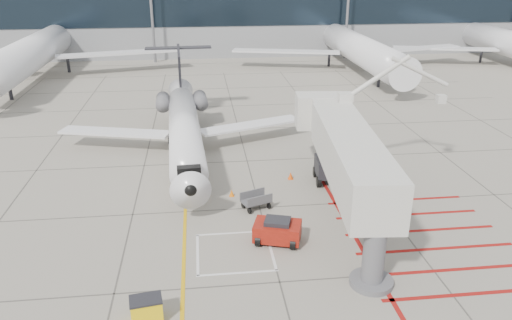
{
  "coord_description": "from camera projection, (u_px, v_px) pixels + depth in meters",
  "views": [
    {
      "loc": [
        -3.56,
        -24.27,
        14.83
      ],
      "look_at": [
        0.0,
        6.0,
        2.5
      ],
      "focal_mm": 35.0,
      "sensor_mm": 36.0,
      "label": 1
    }
  ],
  "objects": [
    {
      "name": "bg_aircraft_d",
      "position": [
        511.0,
        26.0,
        73.14
      ],
      "size": [
        33.57,
        37.3,
        11.19
      ],
      "primitive_type": null,
      "color": "silver",
      "rests_on": "ground_plane"
    },
    {
      "name": "cone_nose",
      "position": [
        232.0,
        193.0,
        33.46
      ],
      "size": [
        0.33,
        0.33,
        0.46
      ],
      "primitive_type": "cone",
      "color": "orange",
      "rests_on": "ground_plane"
    },
    {
      "name": "cone_side",
      "position": [
        291.0,
        176.0,
        36.05
      ],
      "size": [
        0.38,
        0.38,
        0.53
      ],
      "primitive_type": "cone",
      "color": "#E94F0C",
      "rests_on": "ground_plane"
    },
    {
      "name": "spill_bin",
      "position": [
        147.0,
        310.0,
        21.8
      ],
      "size": [
        1.47,
        1.1,
        1.17
      ],
      "primitive_type": null,
      "rotation": [
        0.0,
        0.0,
        0.15
      ],
      "color": "yellow",
      "rests_on": "ground_plane"
    },
    {
      "name": "terminal_building",
      "position": [
        269.0,
        5.0,
        91.2
      ],
      "size": [
        180.0,
        28.0,
        14.0
      ],
      "primitive_type": "cube",
      "color": "gray",
      "rests_on": "ground_plane"
    },
    {
      "name": "bg_aircraft_b",
      "position": [
        35.0,
        29.0,
        65.64
      ],
      "size": [
        37.39,
        41.54,
        12.46
      ],
      "primitive_type": null,
      "color": "silver",
      "rests_on": "ground_plane"
    },
    {
      "name": "bg_aircraft_c",
      "position": [
        354.0,
        28.0,
        70.52
      ],
      "size": [
        34.41,
        38.23,
        11.47
      ],
      "primitive_type": null,
      "color": "silver",
      "rests_on": "ground_plane"
    },
    {
      "name": "terminal_glass_band",
      "position": [
        282.0,
        6.0,
        77.89
      ],
      "size": [
        180.0,
        0.1,
        6.0
      ],
      "primitive_type": "cube",
      "color": "black",
      "rests_on": "ground_plane"
    },
    {
      "name": "regional_jet",
      "position": [
        184.0,
        120.0,
        37.67
      ],
      "size": [
        22.39,
        27.65,
        6.99
      ],
      "primitive_type": null,
      "rotation": [
        0.0,
        0.0,
        0.05
      ],
      "color": "white",
      "rests_on": "ground_plane"
    },
    {
      "name": "baggage_cart",
      "position": [
        256.0,
        200.0,
        31.68
      ],
      "size": [
        2.07,
        1.7,
        1.12
      ],
      "primitive_type": null,
      "rotation": [
        0.0,
        0.0,
        0.38
      ],
      "color": "#505055",
      "rests_on": "ground_plane"
    },
    {
      "name": "pushback_tug",
      "position": [
        277.0,
        230.0,
        27.85
      ],
      "size": [
        2.95,
        2.31,
        1.51
      ],
      "primitive_type": null,
      "rotation": [
        0.0,
        0.0,
        -0.3
      ],
      "color": "maroon",
      "rests_on": "ground_plane"
    },
    {
      "name": "jet_bridge",
      "position": [
        350.0,
        165.0,
        28.95
      ],
      "size": [
        10.4,
        19.2,
        7.39
      ],
      "primitive_type": null,
      "rotation": [
        0.0,
        0.0,
        -0.09
      ],
      "color": "silver",
      "rests_on": "ground_plane"
    },
    {
      "name": "ground_plane",
      "position": [
        268.0,
        240.0,
        28.29
      ],
      "size": [
        260.0,
        260.0,
        0.0
      ],
      "primitive_type": "plane",
      "color": "gray",
      "rests_on": "ground"
    },
    {
      "name": "ground_power_unit",
      "position": [
        384.0,
        183.0,
        33.28
      ],
      "size": [
        2.42,
        1.55,
        1.83
      ],
      "primitive_type": null,
      "rotation": [
        0.0,
        0.0,
        0.09
      ],
      "color": "silver",
      "rests_on": "ground_plane"
    }
  ]
}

